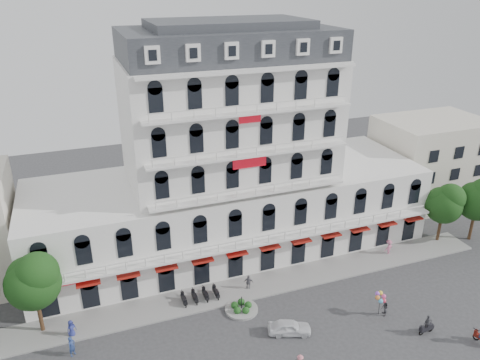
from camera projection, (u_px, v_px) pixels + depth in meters
name	position (u px, v px, depth m)	size (l,w,h in m)	color
ground	(297.00, 345.00, 41.07)	(120.00, 120.00, 0.00)	#38383A
sidewalk	(258.00, 285.00, 48.78)	(53.00, 4.00, 0.16)	gray
main_building	(230.00, 167.00, 52.57)	(45.00, 15.00, 25.80)	silver
flank_building_east	(428.00, 161.00, 65.30)	(14.00, 10.00, 12.00)	beige
traffic_island	(241.00, 308.00, 45.19)	(3.20, 3.20, 1.60)	gray
parked_scooter_row	(200.00, 301.00, 46.65)	(4.40, 1.80, 1.10)	black
tree_west_inner	(33.00, 279.00, 40.38)	(4.76, 4.76, 8.25)	#382314
tree_east_inner	(445.00, 202.00, 55.12)	(4.40, 4.37, 7.57)	#382314
tree_east_outer	(478.00, 198.00, 55.38)	(4.65, 4.65, 8.05)	#382314
parked_car	(290.00, 327.00, 42.13)	(1.56, 3.88, 1.32)	white
rider_northeast	(427.00, 325.00, 42.02)	(1.70, 0.47, 1.98)	black
pedestrian_left	(71.00, 329.00, 41.70)	(0.84, 0.54, 1.71)	navy
pedestrian_mid	(249.00, 282.00, 47.98)	(1.00, 0.42, 1.71)	slate
pedestrian_right	(389.00, 247.00, 54.03)	(1.22, 0.70, 1.89)	#C96A8D
pedestrian_far	(72.00, 346.00, 39.58)	(0.70, 0.46, 1.91)	navy
balloon_vendor	(383.00, 304.00, 44.18)	(1.40, 1.30, 2.45)	#515057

